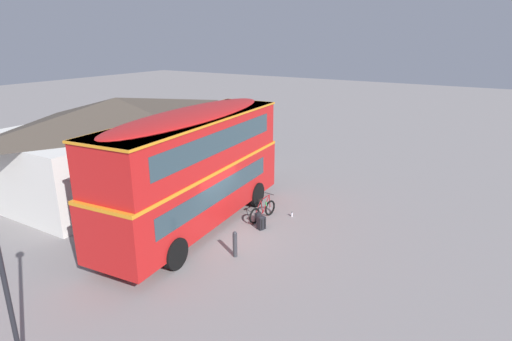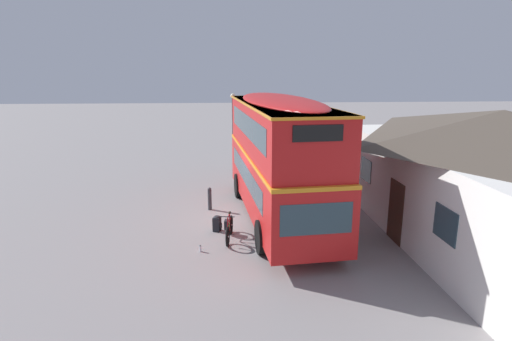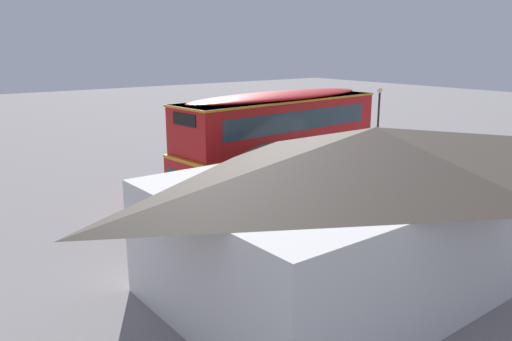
{
  "view_description": "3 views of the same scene",
  "coord_description": "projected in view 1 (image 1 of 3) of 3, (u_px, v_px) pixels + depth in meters",
  "views": [
    {
      "loc": [
        -11.98,
        -9.28,
        7.46
      ],
      "look_at": [
        1.57,
        -0.91,
        2.33
      ],
      "focal_mm": 29.46,
      "sensor_mm": 36.0,
      "label": 1
    },
    {
      "loc": [
        15.36,
        -0.89,
        5.69
      ],
      "look_at": [
        0.46,
        0.14,
        2.05
      ],
      "focal_mm": 28.79,
      "sensor_mm": 36.0,
      "label": 2
    },
    {
      "loc": [
        13.71,
        17.39,
        6.7
      ],
      "look_at": [
        1.11,
        0.72,
        1.53
      ],
      "focal_mm": 35.96,
      "sensor_mm": 36.0,
      "label": 3
    }
  ],
  "objects": [
    {
      "name": "backpack_on_ground",
      "position": [
        261.0,
        222.0,
        16.89
      ],
      "size": [
        0.36,
        0.35,
        0.58
      ],
      "color": "black",
      "rests_on": "ground"
    },
    {
      "name": "kerb_bollard",
      "position": [
        235.0,
        244.0,
        14.72
      ],
      "size": [
        0.16,
        0.16,
        0.97
      ],
      "color": "#333338",
      "rests_on": "ground"
    },
    {
      "name": "ground_plane",
      "position": [
        216.0,
        233.0,
        16.63
      ],
      "size": [
        120.0,
        120.0,
        0.0
      ],
      "primitive_type": "plane",
      "color": "gray"
    },
    {
      "name": "double_decker_bus",
      "position": [
        195.0,
        165.0,
        16.42
      ],
      "size": [
        10.04,
        3.43,
        4.79
      ],
      "color": "black",
      "rests_on": "ground"
    },
    {
      "name": "touring_bicycle",
      "position": [
        262.0,
        212.0,
        17.72
      ],
      "size": [
        1.75,
        0.46,
        1.03
      ],
      "color": "black",
      "rests_on": "ground"
    },
    {
      "name": "street_lamp",
      "position": [
        2.0,
        268.0,
        8.89
      ],
      "size": [
        0.28,
        0.28,
        4.44
      ],
      "color": "black",
      "rests_on": "ground"
    },
    {
      "name": "pub_building",
      "position": [
        120.0,
        139.0,
        22.05
      ],
      "size": [
        12.65,
        7.33,
        4.45
      ],
      "color": "silver",
      "rests_on": "ground"
    },
    {
      "name": "water_bottle_clear_plastic",
      "position": [
        292.0,
        214.0,
        18.11
      ],
      "size": [
        0.07,
        0.07,
        0.21
      ],
      "color": "silver",
      "rests_on": "ground"
    }
  ]
}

